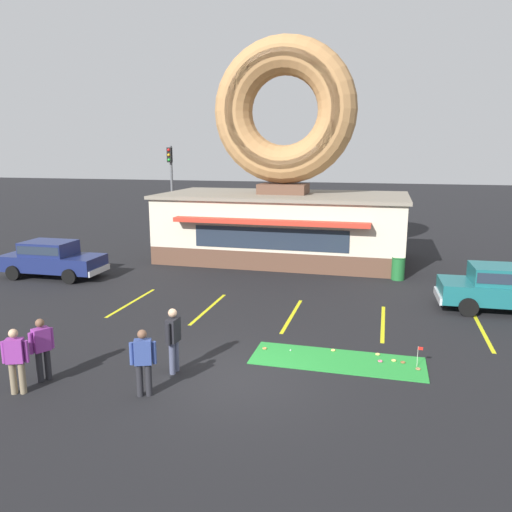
% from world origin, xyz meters
% --- Properties ---
extents(ground_plane, '(160.00, 160.00, 0.00)m').
position_xyz_m(ground_plane, '(0.00, 0.00, 0.00)').
color(ground_plane, black).
extents(donut_shop_building, '(12.30, 6.75, 10.96)m').
position_xyz_m(donut_shop_building, '(-1.69, 13.94, 3.74)').
color(donut_shop_building, brown).
rests_on(donut_shop_building, ground).
extents(putting_mat, '(4.55, 1.53, 0.03)m').
position_xyz_m(putting_mat, '(2.34, 1.60, 0.01)').
color(putting_mat, green).
rests_on(putting_mat, ground).
extents(mini_donut_near_left, '(0.13, 0.13, 0.04)m').
position_xyz_m(mini_donut_near_left, '(3.37, 2.23, 0.05)').
color(mini_donut_near_left, '#E5C666').
rests_on(mini_donut_near_left, putting_mat).
extents(mini_donut_near_right, '(0.13, 0.13, 0.04)m').
position_xyz_m(mini_donut_near_right, '(2.17, 2.21, 0.05)').
color(mini_donut_near_right, '#E5C666').
rests_on(mini_donut_near_right, putting_mat).
extents(mini_donut_mid_left, '(0.13, 0.13, 0.04)m').
position_xyz_m(mini_donut_mid_left, '(4.02, 1.85, 0.05)').
color(mini_donut_mid_left, brown).
rests_on(mini_donut_mid_left, putting_mat).
extents(mini_donut_mid_centre, '(0.13, 0.13, 0.04)m').
position_xyz_m(mini_donut_mid_centre, '(4.38, 1.53, 0.05)').
color(mini_donut_mid_centre, '#A5724C').
rests_on(mini_donut_mid_centre, putting_mat).
extents(mini_donut_mid_right, '(0.13, 0.13, 0.04)m').
position_xyz_m(mini_donut_mid_right, '(0.29, 1.85, 0.05)').
color(mini_donut_mid_right, '#D17F47').
rests_on(mini_donut_mid_right, putting_mat).
extents(mini_donut_far_left, '(0.13, 0.13, 0.04)m').
position_xyz_m(mini_donut_far_left, '(3.79, 1.91, 0.05)').
color(mini_donut_far_left, '#E5C666').
rests_on(mini_donut_far_left, putting_mat).
extents(mini_donut_far_centre, '(0.13, 0.13, 0.04)m').
position_xyz_m(mini_donut_far_centre, '(3.44, 1.78, 0.05)').
color(mini_donut_far_centre, '#D8667F').
rests_on(mini_donut_far_centre, putting_mat).
extents(golf_ball, '(0.04, 0.04, 0.04)m').
position_xyz_m(golf_ball, '(1.02, 1.89, 0.05)').
color(golf_ball, white).
rests_on(golf_ball, putting_mat).
extents(putting_flag_pin, '(0.13, 0.01, 0.55)m').
position_xyz_m(putting_flag_pin, '(4.40, 1.71, 0.44)').
color(putting_flag_pin, silver).
rests_on(putting_flag_pin, putting_mat).
extents(car_teal, '(4.62, 2.11, 1.60)m').
position_xyz_m(car_teal, '(7.52, 7.36, 0.87)').
color(car_teal, '#196066').
rests_on(car_teal, ground).
extents(car_navy, '(4.60, 2.06, 1.60)m').
position_xyz_m(car_navy, '(-10.77, 7.59, 0.87)').
color(car_navy, navy).
rests_on(car_navy, ground).
extents(pedestrian_blue_sweater_man, '(0.56, 0.36, 1.56)m').
position_xyz_m(pedestrian_blue_sweater_man, '(-4.58, -2.06, 0.86)').
color(pedestrian_blue_sweater_man, '#7F7056').
rests_on(pedestrian_blue_sweater_man, ground).
extents(pedestrian_hooded_kid, '(0.40, 0.53, 1.57)m').
position_xyz_m(pedestrian_hooded_kid, '(-4.43, -1.34, 0.86)').
color(pedestrian_hooded_kid, '#232328').
rests_on(pedestrian_hooded_kid, ground).
extents(pedestrian_leather_jacket_man, '(0.56, 0.36, 1.58)m').
position_xyz_m(pedestrian_leather_jacket_man, '(-1.72, -1.43, 0.87)').
color(pedestrian_leather_jacket_man, '#232328').
rests_on(pedestrian_leather_jacket_man, ground).
extents(pedestrian_clipboard_woman, '(0.27, 0.59, 1.67)m').
position_xyz_m(pedestrian_clipboard_woman, '(-1.57, -0.11, 0.93)').
color(pedestrian_clipboard_woman, '#474C66').
rests_on(pedestrian_clipboard_woman, ground).
extents(trash_bin, '(0.57, 0.57, 0.97)m').
position_xyz_m(trash_bin, '(4.03, 10.95, 0.50)').
color(trash_bin, '#1E662D').
rests_on(trash_bin, ground).
extents(traffic_light_pole, '(0.28, 0.47, 5.80)m').
position_xyz_m(traffic_light_pole, '(-9.66, 18.09, 3.71)').
color(traffic_light_pole, '#595B60').
rests_on(traffic_light_pole, ground).
extents(parking_stripe_far_left, '(0.12, 3.60, 0.01)m').
position_xyz_m(parking_stripe_far_left, '(-5.52, 5.00, 0.00)').
color(parking_stripe_far_left, yellow).
rests_on(parking_stripe_far_left, ground).
extents(parking_stripe_left, '(0.12, 3.60, 0.01)m').
position_xyz_m(parking_stripe_left, '(-2.52, 5.00, 0.00)').
color(parking_stripe_left, yellow).
rests_on(parking_stripe_left, ground).
extents(parking_stripe_mid_left, '(0.12, 3.60, 0.01)m').
position_xyz_m(parking_stripe_mid_left, '(0.48, 5.00, 0.00)').
color(parking_stripe_mid_left, yellow).
rests_on(parking_stripe_mid_left, ground).
extents(parking_stripe_centre, '(0.12, 3.60, 0.01)m').
position_xyz_m(parking_stripe_centre, '(3.48, 5.00, 0.00)').
color(parking_stripe_centre, yellow).
rests_on(parking_stripe_centre, ground).
extents(parking_stripe_mid_right, '(0.12, 3.60, 0.01)m').
position_xyz_m(parking_stripe_mid_right, '(6.48, 5.00, 0.00)').
color(parking_stripe_mid_right, yellow).
rests_on(parking_stripe_mid_right, ground).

